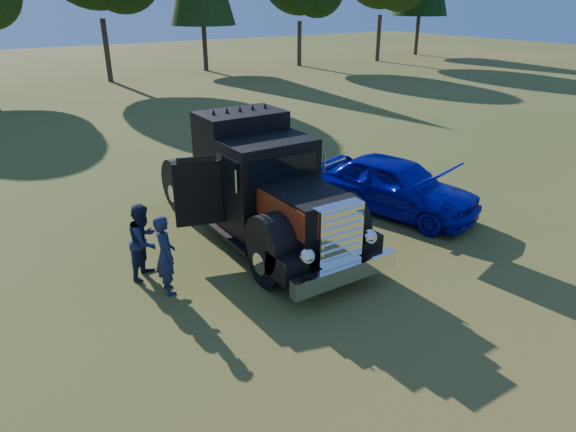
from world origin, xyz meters
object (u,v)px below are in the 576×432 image
at_px(diamond_t_truck, 260,189).
at_px(spectator_near, 165,255).
at_px(hotrod_coupe, 396,185).
at_px(spectator_far, 144,241).

height_order(diamond_t_truck, spectator_near, diamond_t_truck).
bearing_deg(hotrod_coupe, diamond_t_truck, 171.21).
relative_size(diamond_t_truck, hotrod_coupe, 1.46).
relative_size(diamond_t_truck, spectator_far, 4.34).
bearing_deg(diamond_t_truck, spectator_near, -157.37).
xyz_separation_m(diamond_t_truck, spectator_near, (-2.86, -1.19, -0.44)).
relative_size(hotrod_coupe, spectator_far, 2.97).
distance_m(diamond_t_truck, hotrod_coupe, 4.02).
distance_m(spectator_near, spectator_far, 0.89).
bearing_deg(spectator_far, hotrod_coupe, -46.78).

